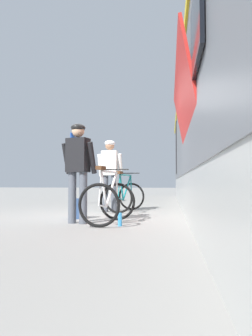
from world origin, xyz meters
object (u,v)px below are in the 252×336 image
at_px(bicycle_near_teal, 125,195).
at_px(platform_sign_post, 74,156).
at_px(water_bottle_near_the_bikes, 120,219).
at_px(backpack_on_platform, 76,209).
at_px(cyclist_near_in_white, 110,169).
at_px(bicycle_far_white, 109,201).
at_px(cyclist_far_in_dark, 78,163).

height_order(bicycle_near_teal, platform_sign_post, platform_sign_post).
distance_m(bicycle_near_teal, water_bottle_near_the_bikes, 2.65).
bearing_deg(bicycle_near_teal, backpack_on_platform, -114.11).
height_order(cyclist_near_in_white, backpack_on_platform, cyclist_near_in_white).
distance_m(bicycle_near_teal, platform_sign_post, 3.56).
xyz_separation_m(bicycle_near_teal, bicycle_far_white, (0.04, -2.34, 0.00)).
bearing_deg(bicycle_far_white, water_bottle_near_the_bikes, -48.85).
bearing_deg(water_bottle_near_the_bikes, cyclist_far_in_dark, 163.62).
bearing_deg(backpack_on_platform, cyclist_near_in_white, 73.34).
distance_m(cyclist_near_in_white, cyclist_far_in_dark, 2.26).
height_order(water_bottle_near_the_bikes, platform_sign_post, platform_sign_post).
height_order(backpack_on_platform, platform_sign_post, platform_sign_post).
bearing_deg(cyclist_far_in_dark, bicycle_far_white, 4.95).
height_order(cyclist_far_in_dark, bicycle_far_white, cyclist_far_in_dark).
distance_m(cyclist_far_in_dark, bicycle_far_white, 0.85).
relative_size(cyclist_far_in_dark, water_bottle_near_the_bikes, 8.10).
relative_size(bicycle_near_teal, platform_sign_post, 0.49).
height_order(cyclist_far_in_dark, platform_sign_post, platform_sign_post).
xyz_separation_m(cyclist_far_in_dark, platform_sign_post, (-1.62, 4.97, 0.57)).
bearing_deg(cyclist_far_in_dark, backpack_on_platform, 108.32).
bearing_deg(bicycle_far_white, cyclist_far_in_dark, -175.05).
distance_m(cyclist_far_in_dark, water_bottle_near_the_bikes, 1.25).
xyz_separation_m(cyclist_far_in_dark, backpack_on_platform, (-0.24, 0.72, -0.85)).
distance_m(cyclist_near_in_white, water_bottle_near_the_bikes, 2.74).
xyz_separation_m(cyclist_near_in_white, bicycle_far_white, (0.40, -2.21, -0.65)).
distance_m(bicycle_far_white, backpack_on_platform, 1.05).
bearing_deg(backpack_on_platform, cyclist_far_in_dark, -74.35).
height_order(bicycle_near_teal, water_bottle_near_the_bikes, bicycle_near_teal).
xyz_separation_m(bicycle_far_white, water_bottle_near_the_bikes, (0.24, -0.28, -0.29)).
bearing_deg(cyclist_far_in_dark, bicycle_near_teal, 78.04).
xyz_separation_m(cyclist_near_in_white, platform_sign_post, (-1.76, 2.72, 0.57)).
height_order(cyclist_near_in_white, bicycle_far_white, cyclist_near_in_white).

